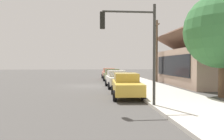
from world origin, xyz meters
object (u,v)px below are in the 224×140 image
at_px(car_olive, 112,75).
at_px(car_ivory, 117,79).
at_px(car_coral, 109,73).
at_px(utility_pole_wooden, 157,50).
at_px(car_mustard, 126,85).
at_px(fire_hydrant_red, 129,81).
at_px(traffic_light_main, 133,38).
at_px(shade_tree, 223,31).

xyz_separation_m(car_olive, car_ivory, (5.78, -0.09, -0.00)).
distance_m(car_coral, car_olive, 5.24).
bearing_deg(utility_pole_wooden, car_mustard, -26.40).
height_order(car_mustard, utility_pole_wooden, utility_pole_wooden).
bearing_deg(car_mustard, car_ivory, -177.12).
bearing_deg(car_coral, car_mustard, -1.70).
xyz_separation_m(car_olive, car_mustard, (11.51, -0.07, -0.00)).
bearing_deg(car_olive, fire_hydrant_red, 15.35).
relative_size(traffic_light_main, utility_pole_wooden, 0.69).
xyz_separation_m(car_ivory, utility_pole_wooden, (-5.22, 5.46, 3.11)).
bearing_deg(car_mustard, shade_tree, 85.93).
relative_size(car_coral, fire_hydrant_red, 6.24).
relative_size(car_olive, car_ivory, 1.03).
distance_m(shade_tree, traffic_light_main, 7.11).
bearing_deg(car_olive, car_ivory, -3.73).
height_order(shade_tree, traffic_light_main, shade_tree).
distance_m(car_coral, shade_tree, 18.91).
bearing_deg(car_mustard, car_olive, -177.64).
relative_size(car_ivory, shade_tree, 0.64).
distance_m(car_ivory, utility_pole_wooden, 8.17).
relative_size(car_mustard, traffic_light_main, 0.87).
distance_m(car_mustard, shade_tree, 7.25).
distance_m(traffic_light_main, fire_hydrant_red, 11.43).
xyz_separation_m(car_mustard, shade_tree, (0.74, 6.25, 3.60)).
relative_size(shade_tree, traffic_light_main, 1.33).
bearing_deg(fire_hydrant_red, car_ivory, -41.95).
bearing_deg(car_ivory, shade_tree, 42.01).
xyz_separation_m(shade_tree, traffic_light_main, (2.81, -6.47, -0.92)).
bearing_deg(traffic_light_main, fire_hydrant_red, 171.35).
height_order(car_mustard, shade_tree, shade_tree).
relative_size(traffic_light_main, fire_hydrant_red, 7.32).
height_order(traffic_light_main, utility_pole_wooden, utility_pole_wooden).
distance_m(car_ivory, traffic_light_main, 9.67).
relative_size(car_olive, shade_tree, 0.67).
bearing_deg(utility_pole_wooden, car_coral, -137.06).
xyz_separation_m(car_coral, car_ivory, (11.02, -0.06, -0.00)).
bearing_deg(traffic_light_main, car_ivory, 178.74).
bearing_deg(utility_pole_wooden, car_ivory, -46.27).
relative_size(car_coral, car_olive, 0.96).
bearing_deg(car_coral, car_olive, -1.24).
distance_m(car_ivory, fire_hydrant_red, 2.20).
height_order(car_ivory, utility_pole_wooden, utility_pole_wooden).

